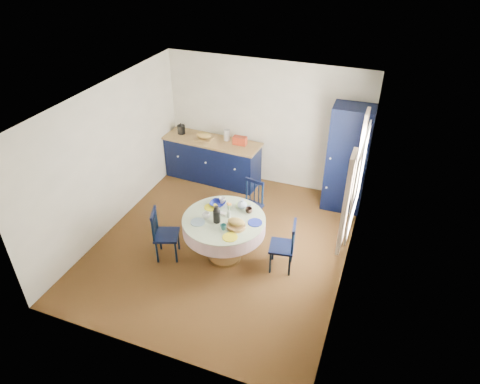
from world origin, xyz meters
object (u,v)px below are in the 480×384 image
(chair_right, at_px, (284,246))
(cobalt_bowl, at_px, (218,204))
(mug_a, at_px, (206,216))
(mug_c, at_px, (249,211))
(mug_d, at_px, (223,200))
(kitchen_counter, at_px, (212,159))
(chair_far, at_px, (250,205))
(mug_b, at_px, (223,227))
(chair_left, at_px, (164,234))
(pantry_cabinet, at_px, (347,159))
(dining_table, at_px, (224,225))

(chair_right, height_order, cobalt_bowl, chair_right)
(chair_right, relative_size, mug_a, 7.37)
(chair_right, xyz_separation_m, mug_a, (-1.20, -0.18, 0.38))
(mug_a, distance_m, mug_c, 0.67)
(mug_d, bearing_deg, mug_c, -12.34)
(cobalt_bowl, bearing_deg, mug_a, -94.96)
(kitchen_counter, height_order, chair_far, kitchen_counter)
(kitchen_counter, distance_m, mug_b, 2.77)
(chair_right, bearing_deg, kitchen_counter, -143.88)
(chair_left, bearing_deg, pantry_cabinet, -65.12)
(chair_right, distance_m, mug_b, 0.99)
(chair_left, height_order, mug_b, chair_left)
(chair_right, xyz_separation_m, mug_c, (-0.64, 0.17, 0.38))
(dining_table, bearing_deg, mug_a, -163.14)
(pantry_cabinet, xyz_separation_m, mug_b, (-1.40, -2.38, -0.18))
(chair_left, distance_m, mug_d, 1.06)
(cobalt_bowl, bearing_deg, kitchen_counter, 116.49)
(pantry_cabinet, relative_size, dining_table, 1.57)
(chair_right, distance_m, mug_c, 0.76)
(mug_a, bearing_deg, pantry_cabinet, 51.60)
(dining_table, bearing_deg, chair_far, 84.48)
(chair_right, bearing_deg, pantry_cabinet, 155.55)
(chair_right, height_order, mug_b, chair_right)
(chair_far, bearing_deg, chair_right, -33.57)
(chair_far, relative_size, mug_d, 8.03)
(dining_table, bearing_deg, chair_right, 6.15)
(mug_b, xyz_separation_m, cobalt_bowl, (-0.32, 0.55, -0.01))
(mug_b, relative_size, mug_c, 0.81)
(cobalt_bowl, bearing_deg, mug_c, -2.20)
(mug_d, distance_m, cobalt_bowl, 0.10)
(chair_left, bearing_deg, dining_table, -92.38)
(kitchen_counter, xyz_separation_m, cobalt_bowl, (0.94, -1.89, 0.34))
(mug_b, bearing_deg, cobalt_bowl, 120.57)
(kitchen_counter, relative_size, cobalt_bowl, 8.38)
(pantry_cabinet, distance_m, chair_right, 2.18)
(mug_b, height_order, mug_c, mug_c)
(chair_left, xyz_separation_m, mug_c, (1.21, 0.57, 0.37))
(mug_a, bearing_deg, kitchen_counter, 111.86)
(mug_a, bearing_deg, cobalt_bowl, 85.04)
(chair_left, relative_size, chair_right, 1.02)
(dining_table, bearing_deg, cobalt_bowl, 128.33)
(chair_far, xyz_separation_m, mug_a, (-0.36, -1.02, 0.37))
(chair_far, height_order, mug_c, chair_far)
(dining_table, height_order, chair_far, dining_table)
(chair_left, distance_m, chair_right, 1.89)
(kitchen_counter, xyz_separation_m, mug_d, (0.99, -1.80, 0.36))
(mug_a, bearing_deg, mug_d, 80.35)
(chair_right, bearing_deg, dining_table, -93.11)
(chair_far, distance_m, mug_b, 1.25)
(dining_table, xyz_separation_m, mug_b, (0.09, -0.25, 0.16))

